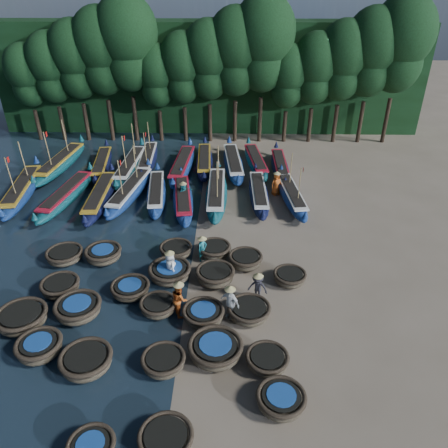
{
  "coord_description": "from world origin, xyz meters",
  "views": [
    {
      "loc": [
        2.25,
        -19.3,
        14.44
      ],
      "look_at": [
        1.77,
        2.57,
        1.3
      ],
      "focal_mm": 35.0,
      "sensor_mm": 36.0,
      "label": 1
    }
  ],
  "objects_px": {
    "coracle_2": "(91,448)",
    "long_boat_3": "(130,191)",
    "coracle_7": "(164,361)",
    "coracle_12": "(158,306)",
    "fisherman_5": "(184,193)",
    "coracle_13": "(203,314)",
    "coracle_17": "(170,272)",
    "long_boat_6": "(216,193)",
    "coracle_24": "(246,260)",
    "fisherman_0": "(170,266)",
    "long_boat_17": "(280,166)",
    "fisherman_2": "(179,298)",
    "coracle_3": "(166,439)",
    "coracle_6": "(86,361)",
    "coracle_10": "(22,318)",
    "coracle_15": "(60,286)",
    "long_boat_8": "(292,195)",
    "fisherman_3": "(258,287)",
    "coracle_4": "(281,400)",
    "long_boat_10": "(102,164)",
    "long_boat_13": "(182,165)",
    "coracle_23": "(214,250)",
    "coracle_5": "(39,347)",
    "coracle_21": "(103,254)",
    "coracle_20": "(65,255)",
    "coracle_11": "(78,308)",
    "long_boat_0": "(22,190)",
    "coracle_8": "(215,349)",
    "coracle_22": "(176,250)",
    "fisherman_6": "(276,183)",
    "long_boat_15": "(233,163)",
    "fisherman_1": "(202,247)",
    "coracle_19": "(290,277)",
    "long_boat_14": "(204,161)",
    "coracle_9": "(267,360)",
    "long_boat_1": "(66,195)",
    "long_boat_2": "(100,196)",
    "fisherman_4": "(230,302)",
    "long_boat_5": "(183,199)",
    "long_boat_7": "(259,194)",
    "coracle_16": "(130,289)",
    "long_boat_11": "(131,166)",
    "long_boat_12": "(148,159)"
  },
  "relations": [
    {
      "from": "coracle_17",
      "to": "long_boat_6",
      "type": "relative_size",
      "value": 0.29
    },
    {
      "from": "coracle_15",
      "to": "long_boat_8",
      "type": "relative_size",
      "value": 0.26
    },
    {
      "from": "coracle_8",
      "to": "coracle_15",
      "type": "height_order",
      "value": "coracle_8"
    },
    {
      "from": "coracle_11",
      "to": "fisherman_0",
      "type": "distance_m",
      "value": 4.93
    },
    {
      "from": "long_boat_7",
      "to": "coracle_24",
      "type": "bearing_deg",
      "value": -99.39
    },
    {
      "from": "long_boat_5",
      "to": "long_boat_17",
      "type": "distance_m",
      "value": 9.19
    },
    {
      "from": "fisherman_0",
      "to": "fisherman_2",
      "type": "relative_size",
      "value": 1.0
    },
    {
      "from": "long_boat_0",
      "to": "long_boat_15",
      "type": "distance_m",
      "value": 15.85
    },
    {
      "from": "coracle_23",
      "to": "long_boat_5",
      "type": "height_order",
      "value": "long_boat_5"
    },
    {
      "from": "coracle_7",
      "to": "fisherman_2",
      "type": "xyz_separation_m",
      "value": [
        0.33,
        3.29,
        0.55
      ]
    },
    {
      "from": "coracle_10",
      "to": "coracle_12",
      "type": "height_order",
      "value": "coracle_10"
    },
    {
      "from": "coracle_24",
      "to": "fisherman_4",
      "type": "bearing_deg",
      "value": -101.39
    },
    {
      "from": "coracle_13",
      "to": "fisherman_6",
      "type": "xyz_separation_m",
      "value": [
        4.43,
        13.06,
        0.51
      ]
    },
    {
      "from": "coracle_17",
      "to": "coracle_16",
      "type": "bearing_deg",
      "value": -145.33
    },
    {
      "from": "coracle_22",
      "to": "long_boat_6",
      "type": "bearing_deg",
      "value": 73.11
    },
    {
      "from": "long_boat_17",
      "to": "fisherman_2",
      "type": "xyz_separation_m",
      "value": [
        -6.2,
        -16.56,
        0.44
      ]
    },
    {
      "from": "coracle_6",
      "to": "long_boat_12",
      "type": "bearing_deg",
      "value": 93.0
    },
    {
      "from": "coracle_24",
      "to": "fisherman_0",
      "type": "xyz_separation_m",
      "value": [
        -3.94,
        -1.34,
        0.52
      ]
    },
    {
      "from": "coracle_2",
      "to": "long_boat_3",
      "type": "distance_m",
      "value": 19.06
    },
    {
      "from": "coracle_7",
      "to": "coracle_12",
      "type": "height_order",
      "value": "coracle_7"
    },
    {
      "from": "coracle_12",
      "to": "fisherman_6",
      "type": "height_order",
      "value": "fisherman_6"
    },
    {
      "from": "coracle_21",
      "to": "long_boat_14",
      "type": "xyz_separation_m",
      "value": [
        4.88,
        13.2,
        0.07
      ]
    },
    {
      "from": "coracle_12",
      "to": "coracle_21",
      "type": "distance_m",
      "value": 5.58
    },
    {
      "from": "coracle_5",
      "to": "long_boat_0",
      "type": "relative_size",
      "value": 0.27
    },
    {
      "from": "coracle_8",
      "to": "long_boat_0",
      "type": "height_order",
      "value": "long_boat_0"
    },
    {
      "from": "coracle_23",
      "to": "long_boat_8",
      "type": "height_order",
      "value": "long_boat_8"
    },
    {
      "from": "fisherman_3",
      "to": "coracle_4",
      "type": "bearing_deg",
      "value": -69.0
    },
    {
      "from": "coracle_24",
      "to": "long_boat_10",
      "type": "xyz_separation_m",
      "value": [
        -11.29,
        12.78,
        0.09
      ]
    },
    {
      "from": "coracle_19",
      "to": "fisherman_6",
      "type": "distance_m",
      "value": 10.18
    },
    {
      "from": "long_boat_13",
      "to": "fisherman_1",
      "type": "height_order",
      "value": "fisherman_1"
    },
    {
      "from": "coracle_9",
      "to": "long_boat_1",
      "type": "distance_m",
      "value": 19.29
    },
    {
      "from": "coracle_6",
      "to": "fisherman_0",
      "type": "distance_m",
      "value": 6.54
    },
    {
      "from": "coracle_12",
      "to": "fisherman_3",
      "type": "height_order",
      "value": "fisherman_3"
    },
    {
      "from": "coracle_12",
      "to": "fisherman_6",
      "type": "relative_size",
      "value": 1.02
    },
    {
      "from": "long_boat_8",
      "to": "long_boat_17",
      "type": "height_order",
      "value": "long_boat_8"
    },
    {
      "from": "coracle_5",
      "to": "long_boat_6",
      "type": "bearing_deg",
      "value": 63.9
    },
    {
      "from": "coracle_5",
      "to": "fisherman_0",
      "type": "bearing_deg",
      "value": 46.64
    },
    {
      "from": "coracle_12",
      "to": "long_boat_11",
      "type": "bearing_deg",
      "value": 106.03
    },
    {
      "from": "long_boat_17",
      "to": "coracle_22",
      "type": "bearing_deg",
      "value": -121.23
    },
    {
      "from": "coracle_3",
      "to": "coracle_6",
      "type": "height_order",
      "value": "coracle_6"
    },
    {
      "from": "coracle_20",
      "to": "fisherman_3",
      "type": "xyz_separation_m",
      "value": [
        10.64,
        -3.04,
        0.41
      ]
    },
    {
      "from": "coracle_6",
      "to": "coracle_20",
      "type": "xyz_separation_m",
      "value": [
        -3.45,
        7.52,
        -0.06
      ]
    },
    {
      "from": "coracle_13",
      "to": "long_boat_1",
      "type": "distance_m",
      "value": 15.44
    },
    {
      "from": "fisherman_5",
      "to": "coracle_13",
      "type": "bearing_deg",
      "value": -137.96
    },
    {
      "from": "long_boat_10",
      "to": "long_boat_13",
      "type": "distance_m",
      "value": 6.51
    },
    {
      "from": "coracle_7",
      "to": "coracle_11",
      "type": "height_order",
      "value": "coracle_11"
    },
    {
      "from": "long_boat_17",
      "to": "fisherman_3",
      "type": "height_order",
      "value": "fisherman_3"
    },
    {
      "from": "coracle_11",
      "to": "long_boat_1",
      "type": "relative_size",
      "value": 0.27
    },
    {
      "from": "coracle_12",
      "to": "coracle_19",
      "type": "xyz_separation_m",
      "value": [
        6.52,
        2.39,
        -0.01
      ]
    },
    {
      "from": "long_boat_0",
      "to": "long_boat_2",
      "type": "height_order",
      "value": "long_boat_0"
    }
  ]
}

